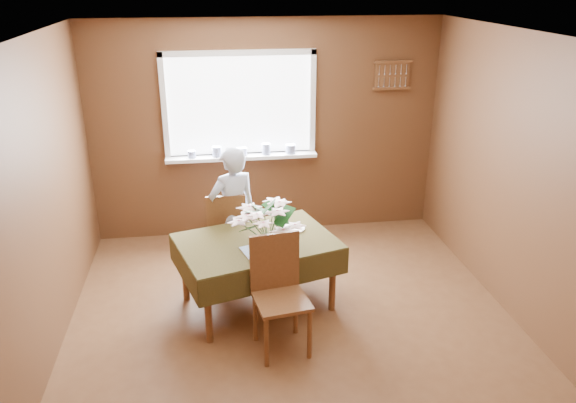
{
  "coord_description": "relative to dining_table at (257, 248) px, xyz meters",
  "views": [
    {
      "loc": [
        -0.67,
        -4.01,
        2.93
      ],
      "look_at": [
        0.0,
        0.55,
        1.05
      ],
      "focal_mm": 35.0,
      "sensor_mm": 36.0,
      "label": 1
    }
  ],
  "objects": [
    {
      "name": "floor",
      "position": [
        0.28,
        -0.57,
        -0.6
      ],
      "size": [
        4.5,
        4.5,
        0.0
      ],
      "primitive_type": "plane",
      "color": "brown",
      "rests_on": "ground"
    },
    {
      "name": "ceiling",
      "position": [
        0.28,
        -0.57,
        1.9
      ],
      "size": [
        4.5,
        4.5,
        0.0
      ],
      "primitive_type": "plane",
      "rotation": [
        3.14,
        0.0,
        0.0
      ],
      "color": "white",
      "rests_on": "wall_back"
    },
    {
      "name": "wall_back",
      "position": [
        0.28,
        1.68,
        0.65
      ],
      "size": [
        4.0,
        0.0,
        4.0
      ],
      "primitive_type": "plane",
      "rotation": [
        1.57,
        0.0,
        0.0
      ],
      "color": "brown",
      "rests_on": "floor"
    },
    {
      "name": "wall_left",
      "position": [
        -1.72,
        -0.57,
        0.65
      ],
      "size": [
        0.0,
        4.5,
        4.5
      ],
      "primitive_type": "plane",
      "rotation": [
        1.57,
        0.0,
        1.57
      ],
      "color": "brown",
      "rests_on": "floor"
    },
    {
      "name": "wall_right",
      "position": [
        2.28,
        -0.57,
        0.65
      ],
      "size": [
        0.0,
        4.5,
        4.5
      ],
      "primitive_type": "plane",
      "rotation": [
        1.57,
        0.0,
        -1.57
      ],
      "color": "brown",
      "rests_on": "floor"
    },
    {
      "name": "window_assembly",
      "position": [
        -0.01,
        1.62,
        0.76
      ],
      "size": [
        1.72,
        0.2,
        1.22
      ],
      "color": "white",
      "rests_on": "wall_back"
    },
    {
      "name": "spoon_rack",
      "position": [
        1.73,
        1.64,
        1.25
      ],
      "size": [
        0.44,
        0.05,
        0.33
      ],
      "color": "brown",
      "rests_on": "wall_back"
    },
    {
      "name": "dining_table",
      "position": [
        0.0,
        0.0,
        0.0
      ],
      "size": [
        1.6,
        1.3,
        0.68
      ],
      "rotation": [
        0.0,
        0.0,
        0.28
      ],
      "color": "brown",
      "rests_on": "floor"
    },
    {
      "name": "chair_far",
      "position": [
        -0.25,
        0.64,
        -0.1
      ],
      "size": [
        0.39,
        0.4,
        0.91
      ],
      "rotation": [
        0.0,
        0.0,
        3.13
      ],
      "color": "brown",
      "rests_on": "floor"
    },
    {
      "name": "chair_near",
      "position": [
        0.12,
        -0.63,
        -0.06
      ],
      "size": [
        0.48,
        0.48,
        0.98
      ],
      "rotation": [
        0.0,
        0.0,
        0.16
      ],
      "color": "brown",
      "rests_on": "floor"
    },
    {
      "name": "seated_woman",
      "position": [
        -0.18,
        0.62,
        0.1
      ],
      "size": [
        0.6,
        0.5,
        1.39
      ],
      "primitive_type": "imported",
      "rotation": [
        0.0,
        0.0,
        3.54
      ],
      "color": "white",
      "rests_on": "floor"
    },
    {
      "name": "flower_bouquet",
      "position": [
        0.08,
        -0.21,
        0.37
      ],
      "size": [
        0.52,
        0.52,
        0.44
      ],
      "rotation": [
        0.0,
        0.0,
        -0.33
      ],
      "color": "white",
      "rests_on": "dining_table"
    },
    {
      "name": "side_plate",
      "position": [
        0.36,
        0.2,
        0.09
      ],
      "size": [
        0.32,
        0.32,
        0.01
      ],
      "primitive_type": "cylinder",
      "rotation": [
        0.0,
        0.0,
        0.62
      ],
      "color": "white",
      "rests_on": "dining_table"
    },
    {
      "name": "table_knife",
      "position": [
        0.19,
        -0.09,
        0.09
      ],
      "size": [
        0.09,
        0.19,
        0.0
      ],
      "primitive_type": "cube",
      "rotation": [
        0.0,
        0.0,
        0.38
      ],
      "color": "silver",
      "rests_on": "dining_table"
    }
  ]
}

